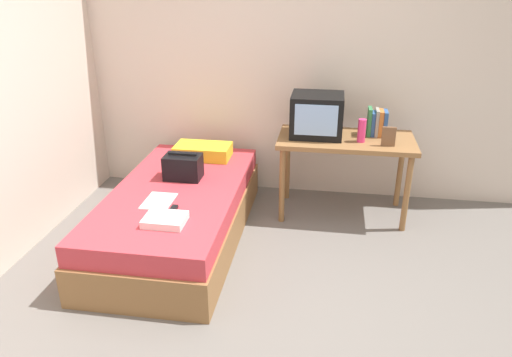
% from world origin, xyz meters
% --- Properties ---
extents(ground_plane, '(8.00, 8.00, 0.00)m').
position_xyz_m(ground_plane, '(0.00, 0.00, 0.00)').
color(ground_plane, slate).
extents(wall_back, '(5.20, 0.10, 2.60)m').
position_xyz_m(wall_back, '(0.00, 2.00, 1.30)').
color(wall_back, beige).
rests_on(wall_back, ground).
extents(bed, '(1.00, 2.00, 0.46)m').
position_xyz_m(bed, '(-0.82, 0.84, 0.23)').
color(bed, olive).
rests_on(bed, ground).
extents(desk, '(1.16, 0.60, 0.72)m').
position_xyz_m(desk, '(0.50, 1.50, 0.63)').
color(desk, olive).
rests_on(desk, ground).
extents(tv, '(0.44, 0.39, 0.36)m').
position_xyz_m(tv, '(0.24, 1.54, 0.90)').
color(tv, black).
rests_on(tv, desk).
extents(water_bottle, '(0.07, 0.07, 0.20)m').
position_xyz_m(water_bottle, '(0.62, 1.42, 0.82)').
color(water_bottle, '#E53372').
rests_on(water_bottle, desk).
extents(book_row, '(0.16, 0.16, 0.24)m').
position_xyz_m(book_row, '(0.75, 1.62, 0.84)').
color(book_row, '#337F47').
rests_on(book_row, desk).
extents(picture_frame, '(0.11, 0.02, 0.16)m').
position_xyz_m(picture_frame, '(0.83, 1.35, 0.81)').
color(picture_frame, brown).
rests_on(picture_frame, desk).
extents(pillow, '(0.50, 0.29, 0.12)m').
position_xyz_m(pillow, '(-0.79, 1.53, 0.52)').
color(pillow, yellow).
rests_on(pillow, bed).
extents(handbag, '(0.30, 0.20, 0.23)m').
position_xyz_m(handbag, '(-0.82, 1.04, 0.56)').
color(handbag, black).
rests_on(handbag, bed).
extents(magazine, '(0.21, 0.29, 0.01)m').
position_xyz_m(magazine, '(-0.88, 0.59, 0.46)').
color(magazine, white).
rests_on(magazine, bed).
extents(remote_dark, '(0.04, 0.16, 0.02)m').
position_xyz_m(remote_dark, '(-0.73, 0.44, 0.47)').
color(remote_dark, black).
rests_on(remote_dark, bed).
extents(folded_towel, '(0.28, 0.22, 0.05)m').
position_xyz_m(folded_towel, '(-0.72, 0.28, 0.48)').
color(folded_towel, white).
rests_on(folded_towel, bed).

